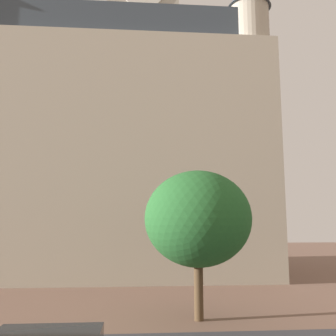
{
  "coord_description": "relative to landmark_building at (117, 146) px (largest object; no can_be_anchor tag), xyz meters",
  "views": [
    {
      "loc": [
        -1.02,
        -1.87,
        3.79
      ],
      "look_at": [
        -0.08,
        10.08,
        5.57
      ],
      "focal_mm": 39.69,
      "sensor_mm": 36.0,
      "label": 1
    }
  ],
  "objects": [
    {
      "name": "landmark_building",
      "position": [
        0.0,
        0.0,
        0.0
      ],
      "size": [
        23.37,
        15.06,
        30.93
      ],
      "color": "#B2A893",
      "rests_on": "ground_plane"
    },
    {
      "name": "tree_curb_far",
      "position": [
        4.29,
        -15.27,
        -6.15
      ],
      "size": [
        4.35,
        4.35,
        5.94
      ],
      "color": "#4C3823",
      "rests_on": "ground_plane"
    }
  ]
}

